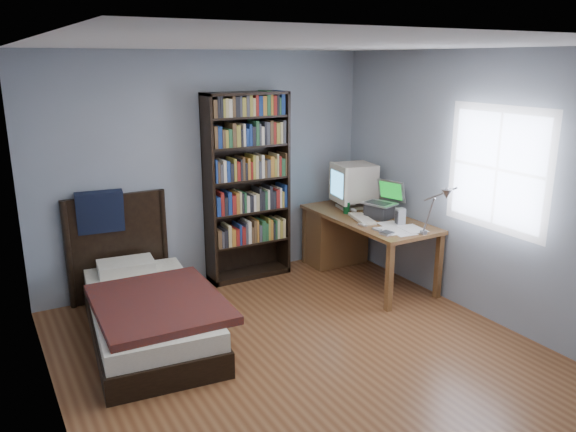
# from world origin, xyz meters

# --- Properties ---
(room) EXTENTS (4.20, 4.24, 2.50)m
(room) POSITION_xyz_m (0.03, -0.00, 1.25)
(room) COLOR brown
(room) RESTS_ON ground
(desk) EXTENTS (0.75, 1.67, 0.73)m
(desk) POSITION_xyz_m (1.50, 1.67, 0.42)
(desk) COLOR brown
(desk) RESTS_ON floor
(crt_monitor) EXTENTS (0.53, 0.49, 0.53)m
(crt_monitor) POSITION_xyz_m (1.58, 1.61, 1.03)
(crt_monitor) COLOR beige
(crt_monitor) RESTS_ON desk
(laptop) EXTENTS (0.41, 0.39, 0.41)m
(laptop) POSITION_xyz_m (1.60, 1.11, 0.84)
(laptop) COLOR #2D2D30
(laptop) RESTS_ON desk
(desk_lamp) EXTENTS (0.21, 0.47, 0.56)m
(desk_lamp) POSITION_xyz_m (1.48, 0.08, 1.18)
(desk_lamp) COLOR #99999E
(desk_lamp) RESTS_ON desk
(keyboard) EXTENTS (0.27, 0.45, 0.04)m
(keyboard) POSITION_xyz_m (1.37, 1.13, 0.74)
(keyboard) COLOR beige
(keyboard) RESTS_ON desk
(speaker) EXTENTS (0.11, 0.11, 0.17)m
(speaker) POSITION_xyz_m (1.61, 0.79, 0.82)
(speaker) COLOR gray
(speaker) RESTS_ON desk
(soda_can) EXTENTS (0.07, 0.07, 0.13)m
(soda_can) POSITION_xyz_m (1.38, 1.43, 0.80)
(soda_can) COLOR #073515
(soda_can) RESTS_ON desk
(mouse) EXTENTS (0.06, 0.11, 0.04)m
(mouse) POSITION_xyz_m (1.49, 1.45, 0.75)
(mouse) COLOR silver
(mouse) RESTS_ON desk
(phone_silver) EXTENTS (0.07, 0.10, 0.02)m
(phone_silver) POSITION_xyz_m (1.24, 0.95, 0.74)
(phone_silver) COLOR silver
(phone_silver) RESTS_ON desk
(phone_grey) EXTENTS (0.06, 0.10, 0.02)m
(phone_grey) POSITION_xyz_m (1.26, 0.74, 0.74)
(phone_grey) COLOR gray
(phone_grey) RESTS_ON desk
(external_drive) EXTENTS (0.13, 0.13, 0.02)m
(external_drive) POSITION_xyz_m (1.27, 0.59, 0.74)
(external_drive) COLOR gray
(external_drive) RESTS_ON desk
(bookshelf) EXTENTS (0.93, 0.30, 2.07)m
(bookshelf) POSITION_xyz_m (0.39, 1.94, 1.04)
(bookshelf) COLOR black
(bookshelf) RESTS_ON floor
(bed) EXTENTS (1.17, 2.10, 1.16)m
(bed) POSITION_xyz_m (-1.03, 1.14, 0.26)
(bed) COLOR black
(bed) RESTS_ON floor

